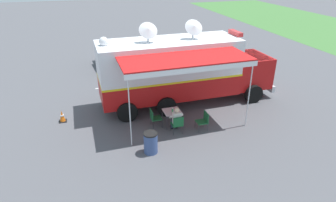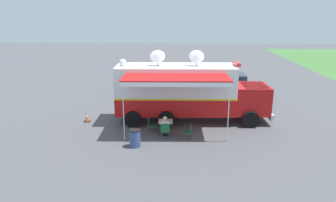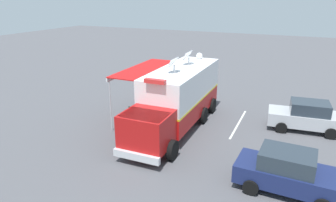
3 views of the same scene
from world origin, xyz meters
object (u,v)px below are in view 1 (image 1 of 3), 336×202
traffic_cone (62,116)px  car_far_corner (114,55)px  trash_bin (151,143)px  folding_chair_spare_by_truck (204,120)px  folding_table (172,112)px  car_behind_truck (204,49)px  command_truck (183,69)px  seated_responder (176,119)px  water_bottle (173,110)px  folding_chair_at_table (178,123)px  folding_chair_beside_table (154,117)px

traffic_cone → car_far_corner: car_far_corner is taller
trash_bin → folding_chair_spare_by_truck: bearing=111.1°
folding_table → car_behind_truck: (-8.87, 5.31, 0.21)m
command_truck → car_far_corner: size_ratio=2.18×
trash_bin → seated_responder: bearing=130.5°
water_bottle → folding_chair_spare_by_truck: (0.69, 1.28, -0.32)m
folding_chair_at_table → traffic_cone: (-2.60, -5.02, -0.23)m
water_bottle → traffic_cone: water_bottle is taller
folding_table → seated_responder: (0.61, 0.00, -0.02)m
folding_chair_beside_table → seated_responder: 1.11m
folding_chair_beside_table → car_behind_truck: 10.74m
command_truck → car_behind_truck: bearing=148.6°
folding_table → folding_chair_spare_by_truck: folding_chair_spare_by_truck is taller
traffic_cone → car_behind_truck: (-7.07, 10.33, 0.60)m
folding_table → car_far_corner: bearing=-170.4°
command_truck → water_bottle: bearing=-28.5°
seated_responder → car_behind_truck: 10.87m
folding_table → folding_chair_at_table: bearing=0.6°
seated_responder → folding_chair_beside_table: bearing=-129.0°
folding_chair_at_table → traffic_cone: folding_chair_at_table is taller
water_bottle → car_behind_truck: 10.47m
folding_table → water_bottle: 0.21m
folding_chair_at_table → car_behind_truck: (-9.67, 5.31, 0.37)m
traffic_cone → car_behind_truck: size_ratio=0.14×
trash_bin → car_far_corner: bearing=-179.5°
command_truck → trash_bin: size_ratio=10.48×
folding_table → folding_chair_spare_by_truck: 1.51m
folding_chair_beside_table → car_far_corner: (-9.23, -0.73, 0.37)m
folding_chair_spare_by_truck → car_far_corner: (-10.13, -2.83, 0.37)m
trash_bin → car_behind_truck: 12.72m
car_far_corner → seated_responder: bearing=9.1°
water_bottle → trash_bin: size_ratio=0.25×
folding_chair_beside_table → folding_chair_spare_by_truck: bearing=66.7°
trash_bin → car_far_corner: 11.20m
trash_bin → traffic_cone: size_ratio=1.57×
seated_responder → car_behind_truck: size_ratio=0.29×
command_truck → folding_chair_spare_by_truck: command_truck is taller
seated_responder → car_far_corner: bearing=-170.9°
folding_chair_spare_by_truck → folding_table: bearing=-123.3°
folding_chair_at_table → car_far_corner: 10.24m
folding_chair_beside_table → traffic_cone: 4.51m
folding_chair_at_table → car_far_corner: car_far_corner is taller
traffic_cone → car_far_corner: 8.28m
folding_chair_at_table → seated_responder: 0.23m
command_truck → folding_table: bearing=-29.5°
folding_chair_spare_by_truck → car_far_corner: bearing=-164.4°
folding_table → folding_chair_at_table: folding_chair_at_table is taller
folding_chair_beside_table → trash_bin: trash_bin is taller
folding_chair_at_table → folding_chair_beside_table: (-0.88, -0.86, 0.00)m
seated_responder → trash_bin: seated_responder is taller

